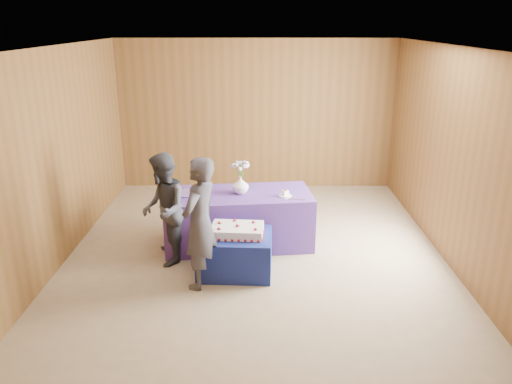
{
  "coord_description": "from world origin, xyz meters",
  "views": [
    {
      "loc": [
        0.04,
        -6.03,
        3.0
      ],
      "look_at": [
        0.01,
        0.1,
        0.87
      ],
      "focal_mm": 35.0,
      "sensor_mm": 36.0,
      "label": 1
    }
  ],
  "objects_px": {
    "cake_table": "(235,254)",
    "serving_table": "(238,219)",
    "vase": "(240,185)",
    "sheet_cake": "(237,230)",
    "guest_left": "(200,224)",
    "guest_right": "(164,209)"
  },
  "relations": [
    {
      "from": "sheet_cake",
      "to": "guest_left",
      "type": "relative_size",
      "value": 0.44
    },
    {
      "from": "cake_table",
      "to": "vase",
      "type": "relative_size",
      "value": 3.82
    },
    {
      "from": "cake_table",
      "to": "sheet_cake",
      "type": "relative_size",
      "value": 1.31
    },
    {
      "from": "sheet_cake",
      "to": "guest_right",
      "type": "xyz_separation_m",
      "value": [
        -0.94,
        0.27,
        0.17
      ]
    },
    {
      "from": "sheet_cake",
      "to": "vase",
      "type": "bearing_deg",
      "value": 93.09
    },
    {
      "from": "cake_table",
      "to": "sheet_cake",
      "type": "distance_m",
      "value": 0.31
    },
    {
      "from": "cake_table",
      "to": "guest_right",
      "type": "bearing_deg",
      "value": 164.81
    },
    {
      "from": "guest_left",
      "to": "cake_table",
      "type": "bearing_deg",
      "value": 153.95
    },
    {
      "from": "serving_table",
      "to": "guest_right",
      "type": "xyz_separation_m",
      "value": [
        -0.92,
        -0.55,
        0.35
      ]
    },
    {
      "from": "serving_table",
      "to": "vase",
      "type": "relative_size",
      "value": 8.5
    },
    {
      "from": "serving_table",
      "to": "guest_left",
      "type": "distance_m",
      "value": 1.29
    },
    {
      "from": "guest_left",
      "to": "guest_right",
      "type": "xyz_separation_m",
      "value": [
        -0.53,
        0.61,
        -0.06
      ]
    },
    {
      "from": "guest_right",
      "to": "cake_table",
      "type": "bearing_deg",
      "value": 61.22
    },
    {
      "from": "vase",
      "to": "guest_left",
      "type": "xyz_separation_m",
      "value": [
        -0.42,
        -1.17,
        -0.08
      ]
    },
    {
      "from": "vase",
      "to": "guest_right",
      "type": "distance_m",
      "value": 1.11
    },
    {
      "from": "vase",
      "to": "cake_table",
      "type": "bearing_deg",
      "value": -93.01
    },
    {
      "from": "cake_table",
      "to": "guest_right",
      "type": "xyz_separation_m",
      "value": [
        -0.91,
        0.29,
        0.48
      ]
    },
    {
      "from": "serving_table",
      "to": "guest_right",
      "type": "relative_size",
      "value": 1.38
    },
    {
      "from": "serving_table",
      "to": "sheet_cake",
      "type": "distance_m",
      "value": 0.84
    },
    {
      "from": "cake_table",
      "to": "guest_right",
      "type": "height_order",
      "value": "guest_right"
    },
    {
      "from": "cake_table",
      "to": "serving_table",
      "type": "height_order",
      "value": "serving_table"
    },
    {
      "from": "cake_table",
      "to": "vase",
      "type": "xyz_separation_m",
      "value": [
        0.04,
        0.85,
        0.62
      ]
    }
  ]
}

